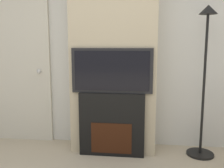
# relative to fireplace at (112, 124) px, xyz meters

# --- Properties ---
(wall_back) EXTENTS (6.00, 0.06, 2.70)m
(wall_back) POSITION_rel_fireplace_xyz_m (0.00, 0.40, 0.97)
(wall_back) COLOR silver
(wall_back) RESTS_ON ground_plane
(chimney_breast) EXTENTS (1.03, 0.37, 2.70)m
(chimney_breast) POSITION_rel_fireplace_xyz_m (0.00, 0.19, 0.97)
(chimney_breast) COLOR #BCAD8E
(chimney_breast) RESTS_ON ground_plane
(fireplace) EXTENTS (0.77, 0.15, 0.76)m
(fireplace) POSITION_rel_fireplace_xyz_m (0.00, 0.00, 0.00)
(fireplace) COLOR black
(fireplace) RESTS_ON ground_plane
(television) EXTENTS (0.94, 0.07, 0.52)m
(television) POSITION_rel_fireplace_xyz_m (0.00, -0.00, 0.64)
(television) COLOR black
(television) RESTS_ON fireplace
(floor_lamp) EXTENTS (0.32, 0.32, 1.76)m
(floor_lamp) POSITION_rel_fireplace_xyz_m (1.06, 0.11, 0.64)
(floor_lamp) COLOR black
(floor_lamp) RESTS_ON ground_plane
(entry_door) EXTENTS (0.94, 0.09, 2.02)m
(entry_door) POSITION_rel_fireplace_xyz_m (-1.35, 0.35, 0.63)
(entry_door) COLOR beige
(entry_door) RESTS_ON ground_plane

